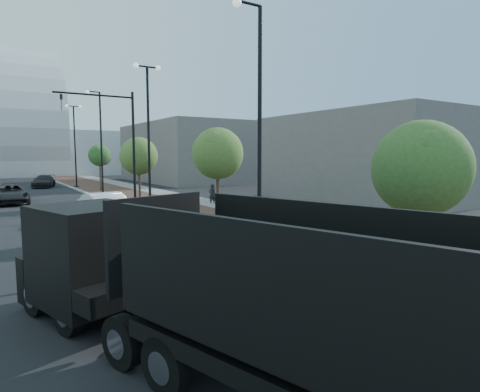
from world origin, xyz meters
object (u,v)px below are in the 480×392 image
white_sedan (107,208)px  pedestrian (212,194)px  dark_car_mid (9,194)px  dump_truck (188,294)px

white_sedan → pedestrian: bearing=19.8°
white_sedan → dark_car_mid: size_ratio=0.95×
dump_truck → dark_car_mid: 28.96m
dark_car_mid → pedestrian: size_ratio=3.39×
dump_truck → white_sedan: size_ratio=2.64×
pedestrian → white_sedan: bearing=20.9°
dump_truck → pedestrian: 22.99m
white_sedan → pedestrian: size_ratio=3.21×
dump_truck → dark_car_mid: size_ratio=2.50×
dump_truck → pedestrian: bearing=43.5°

